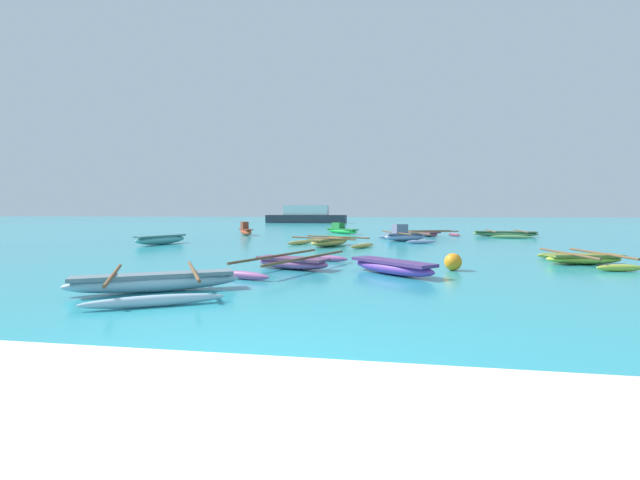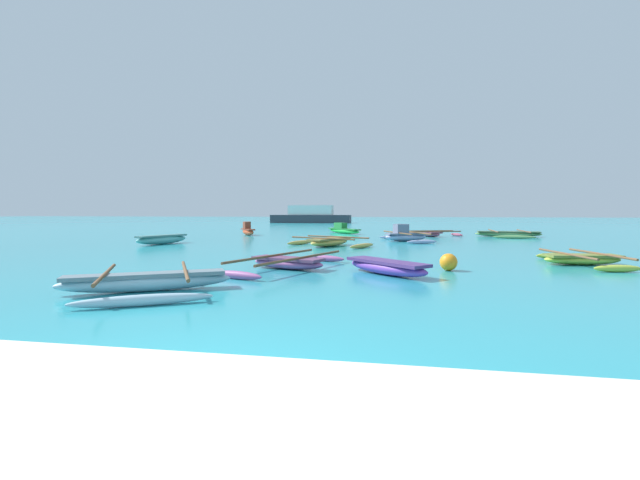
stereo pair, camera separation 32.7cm
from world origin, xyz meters
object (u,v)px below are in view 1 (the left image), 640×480
(moored_boat_1, at_px, (404,235))
(moored_boat_7, at_px, (341,230))
(moored_boat_3, at_px, (161,239))
(moored_boat_4, at_px, (293,263))
(moored_boat_0, at_px, (246,230))
(distant_ferry, at_px, (306,216))
(moored_boat_5, at_px, (330,242))
(moored_boat_9, at_px, (155,282))
(moored_boat_10, at_px, (428,234))
(moored_boat_8, at_px, (505,234))
(moored_boat_6, at_px, (584,259))
(moored_boat_2, at_px, (392,266))
(mooring_buoy_0, at_px, (453,262))

(moored_boat_1, distance_m, moored_boat_7, 8.69)
(moored_boat_3, height_order, moored_boat_4, moored_boat_3)
(moored_boat_0, relative_size, distant_ferry, 0.19)
(moored_boat_5, height_order, distant_ferry, distant_ferry)
(moored_boat_4, height_order, moored_boat_5, moored_boat_5)
(moored_boat_5, relative_size, moored_boat_9, 1.09)
(moored_boat_10, distance_m, distant_ferry, 33.43)
(moored_boat_8, bearing_deg, moored_boat_6, -91.83)
(moored_boat_7, distance_m, moored_boat_9, 23.42)
(distant_ferry, bearing_deg, moored_boat_8, -57.45)
(moored_boat_2, bearing_deg, moored_boat_4, -147.31)
(moored_boat_6, distance_m, moored_boat_10, 14.63)
(moored_boat_4, bearing_deg, moored_boat_3, 157.09)
(moored_boat_2, height_order, mooring_buoy_0, mooring_buoy_0)
(moored_boat_5, distance_m, distant_ferry, 40.04)
(distant_ferry, bearing_deg, moored_boat_2, -76.21)
(moored_boat_5, xyz_separation_m, distant_ferry, (-8.85, 39.05, 0.80))
(moored_boat_3, distance_m, moored_boat_6, 17.84)
(moored_boat_5, height_order, moored_boat_7, moored_boat_7)
(moored_boat_0, relative_size, moored_boat_3, 0.72)
(moored_boat_0, bearing_deg, mooring_buoy_0, 1.44)
(moored_boat_0, bearing_deg, moored_boat_5, 5.96)
(moored_boat_2, relative_size, moored_boat_9, 0.62)
(moored_boat_0, bearing_deg, moored_boat_4, -11.09)
(moored_boat_3, bearing_deg, distant_ferry, 20.73)
(moored_boat_2, bearing_deg, moored_boat_1, 131.33)
(moored_boat_5, bearing_deg, moored_boat_4, -153.87)
(moored_boat_2, relative_size, moored_boat_10, 0.56)
(moored_boat_0, bearing_deg, moored_boat_7, 84.56)
(moored_boat_0, xyz_separation_m, moored_boat_9, (5.05, -19.96, -0.13))
(moored_boat_0, xyz_separation_m, mooring_buoy_0, (11.45, -15.76, -0.09))
(moored_boat_5, bearing_deg, moored_boat_1, -15.56)
(moored_boat_4, xyz_separation_m, moored_boat_9, (-1.98, -3.79, 0.01))
(moored_boat_1, relative_size, moored_boat_5, 1.06)
(moored_boat_3, distance_m, moored_boat_5, 8.38)
(moored_boat_8, xyz_separation_m, mooring_buoy_0, (-5.61, -16.97, 0.05))
(moored_boat_8, bearing_deg, moored_boat_10, -169.04)
(moored_boat_6, bearing_deg, moored_boat_10, 95.42)
(moored_boat_10, bearing_deg, moored_boat_1, -41.10)
(moored_boat_3, relative_size, moored_boat_10, 0.70)
(moored_boat_2, distance_m, moored_boat_6, 6.62)
(moored_boat_2, xyz_separation_m, distant_ferry, (-11.70, 47.66, 0.79))
(moored_boat_7, xyz_separation_m, moored_boat_10, (5.99, -2.85, -0.10))
(moored_boat_5, relative_size, moored_boat_10, 0.99)
(moored_boat_1, xyz_separation_m, moored_boat_6, (5.15, -9.52, -0.14))
(moored_boat_1, distance_m, moored_boat_8, 8.46)
(moored_boat_0, relative_size, moored_boat_10, 0.50)
(moored_boat_3, distance_m, mooring_buoy_0, 14.82)
(moored_boat_9, relative_size, mooring_buoy_0, 8.10)
(moored_boat_7, relative_size, mooring_buoy_0, 7.71)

